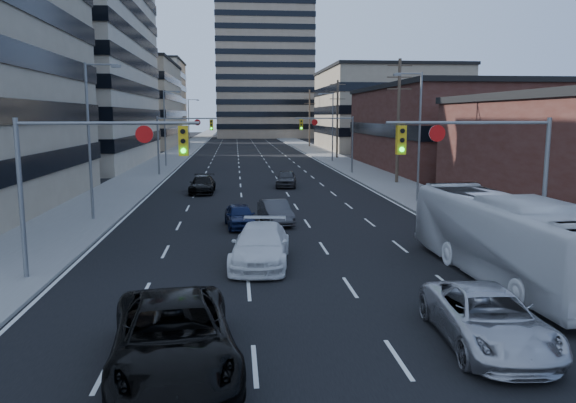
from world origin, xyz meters
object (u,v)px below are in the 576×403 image
Objects in this scene: black_pickup at (173,337)px; white_van at (261,245)px; transit_bus at (506,238)px; silver_suv at (488,318)px; sedan_blue at (240,216)px.

black_pickup is 1.12× the size of white_van.
black_pickup is 9.92m from white_van.
silver_suv is at bearing -122.80° from transit_bus.
sedan_blue is (1.73, 17.47, -0.22)m from black_pickup.
transit_bus is at bearing -11.81° from white_van.
white_van is at bearing 126.04° from silver_suv.
transit_bus is (11.47, 6.56, 0.73)m from black_pickup.
black_pickup is at bearing -171.00° from silver_suv.
white_van is 10.44m from silver_suv.
white_van is at bearing -90.09° from sedan_blue.
white_van is at bearing 158.50° from transit_bus.
white_van is 0.48× the size of transit_bus.
transit_bus reaches higher than sedan_blue.
transit_bus is 3.02× the size of sedan_blue.
transit_bus reaches higher than black_pickup.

